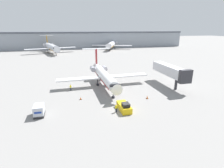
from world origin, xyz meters
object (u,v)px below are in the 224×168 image
object	(u,v)px
pushback_tug	(124,107)
worker_by_wing	(71,87)
airplane_main	(104,75)
traffic_cone_right	(147,97)
airplane_parked_far_right	(51,47)
traffic_cone_left	(81,98)
jet_bridge	(170,71)
luggage_cart	(39,110)
airplane_parked_far_left	(112,44)
worker_near_tug	(116,108)

from	to	relation	value
pushback_tug	worker_by_wing	bearing A→B (deg)	124.54
airplane_main	pushback_tug	xyz separation A→B (m)	(0.68, -16.57, -2.43)
traffic_cone_right	airplane_parked_far_right	distance (m)	91.97
airplane_main	traffic_cone_left	xyz separation A→B (m)	(-7.39, -8.87, -2.85)
worker_by_wing	traffic_cone_left	xyz separation A→B (m)	(2.02, -6.97, -0.57)
traffic_cone_left	airplane_parked_far_right	size ratio (longest dim) A/B	0.02
airplane_main	jet_bridge	size ratio (longest dim) A/B	1.72
luggage_cart	traffic_cone_left	bearing A→B (deg)	35.56
traffic_cone_right	airplane_parked_far_left	size ratio (longest dim) A/B	0.02
traffic_cone_left	luggage_cart	bearing A→B (deg)	-144.44
traffic_cone_right	airplane_parked_far_right	xyz separation A→B (m)	(-26.96, 87.85, 3.59)
airplane_parked_far_right	airplane_main	bearing A→B (deg)	-75.83
luggage_cart	traffic_cone_right	size ratio (longest dim) A/B	4.00
airplane_main	jet_bridge	distance (m)	18.83
pushback_tug	airplane_parked_far_left	distance (m)	106.70
luggage_cart	traffic_cone_left	xyz separation A→B (m)	(8.22, 5.88, -0.76)
worker_near_tug	airplane_parked_far_right	world-z (taller)	airplane_parked_far_right
worker_by_wing	airplane_parked_far_left	distance (m)	95.59
traffic_cone_left	traffic_cone_right	xyz separation A→B (m)	(15.26, -3.35, 0.05)
worker_by_wing	traffic_cone_left	world-z (taller)	worker_by_wing
pushback_tug	worker_near_tug	xyz separation A→B (m)	(-1.78, -0.45, 0.16)
traffic_cone_right	jet_bridge	size ratio (longest dim) A/B	0.05
worker_near_tug	jet_bridge	distance (m)	23.01
worker_near_tug	airplane_parked_far_right	xyz separation A→B (m)	(-18.00, 92.65, 3.05)
jet_bridge	pushback_tug	bearing A→B (deg)	-146.24
worker_near_tug	pushback_tug	bearing A→B (deg)	14.19
pushback_tug	airplane_parked_far_right	xyz separation A→B (m)	(-19.78, 92.20, 3.21)
airplane_main	airplane_parked_far_right	world-z (taller)	airplane_parked_far_right
pushback_tug	traffic_cone_left	world-z (taller)	pushback_tug
airplane_parked_far_left	pushback_tug	bearing A→B (deg)	-103.02
worker_near_tug	airplane_parked_far_left	xyz separation A→B (m)	(25.82, 104.36, 2.86)
luggage_cart	airplane_parked_far_left	xyz separation A→B (m)	(40.33, 102.09, 2.69)
luggage_cart	worker_by_wing	bearing A→B (deg)	64.24
airplane_parked_far_left	airplane_parked_far_right	distance (m)	45.35
luggage_cart	worker_by_wing	world-z (taller)	luggage_cart
pushback_tug	airplane_parked_far_right	distance (m)	94.35
airplane_main	worker_by_wing	bearing A→B (deg)	-168.61
traffic_cone_left	airplane_parked_far_right	bearing A→B (deg)	97.89
airplane_main	airplane_parked_far_left	size ratio (longest dim) A/B	0.80
traffic_cone_right	airplane_parked_far_left	xyz separation A→B (m)	(16.85, 99.56, 3.40)
airplane_parked_far_left	worker_by_wing	bearing A→B (deg)	-110.93
airplane_main	airplane_parked_far_right	distance (m)	78.01
worker_by_wing	luggage_cart	bearing A→B (deg)	-115.76
traffic_cone_left	traffic_cone_right	bearing A→B (deg)	-12.39
luggage_cart	worker_near_tug	xyz separation A→B (m)	(14.51, -2.28, -0.17)
traffic_cone_right	airplane_parked_far_right	world-z (taller)	airplane_parked_far_right
pushback_tug	jet_bridge	xyz separation A→B (m)	(17.45, 11.66, 3.73)
pushback_tug	luggage_cart	size ratio (longest dim) A/B	1.62
pushback_tug	airplane_parked_far_right	bearing A→B (deg)	102.11
worker_near_tug	airplane_parked_far_left	size ratio (longest dim) A/B	0.05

